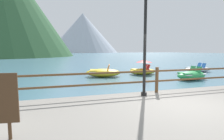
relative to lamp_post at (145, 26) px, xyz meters
The scene contains 9 objects.
ground_plane 38.87m from the lamp_post, 88.98° to the left, with size 200.00×200.00×0.00m, color #477084.
dock_railing 1.94m from the lamp_post, 24.48° to the left, with size 23.92×0.12×0.95m.
lamp_post is the anchor object (origin of this frame).
pedal_boat_0 7.62m from the lamp_post, 36.81° to the left, with size 2.42×1.49×0.89m.
pedal_boat_1 8.95m from the lamp_post, 63.42° to the left, with size 2.31×1.43×1.20m.
pedal_boat_3 12.50m from the lamp_post, 39.36° to the left, with size 2.60×1.44×0.81m.
pedal_boat_4 7.81m from the lamp_post, 86.73° to the left, with size 2.87×2.04×0.90m.
cliff_headland 66.60m from the lamp_post, 107.45° to the left, with size 47.60×47.60×36.61m.
distant_peak 149.13m from the lamp_post, 82.71° to the left, with size 57.70×57.70×32.52m, color #A8B2C1.
Camera 1 is at (-3.55, -4.27, 1.98)m, focal length 28.72 mm.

